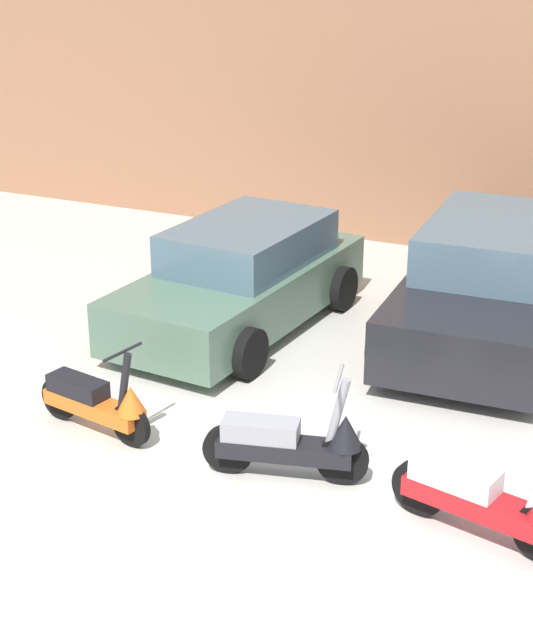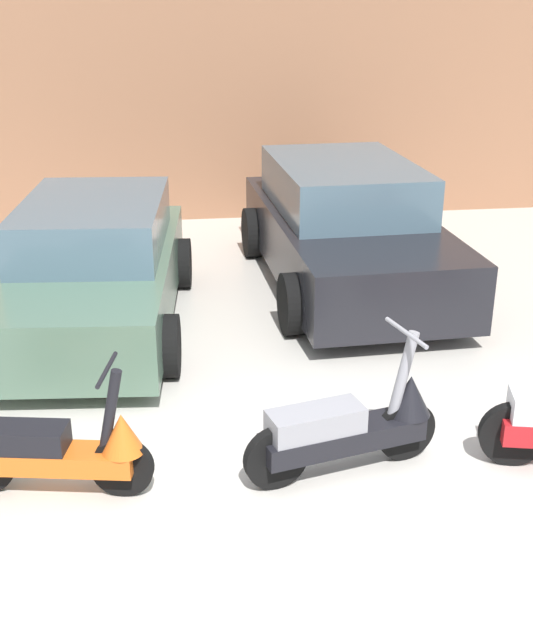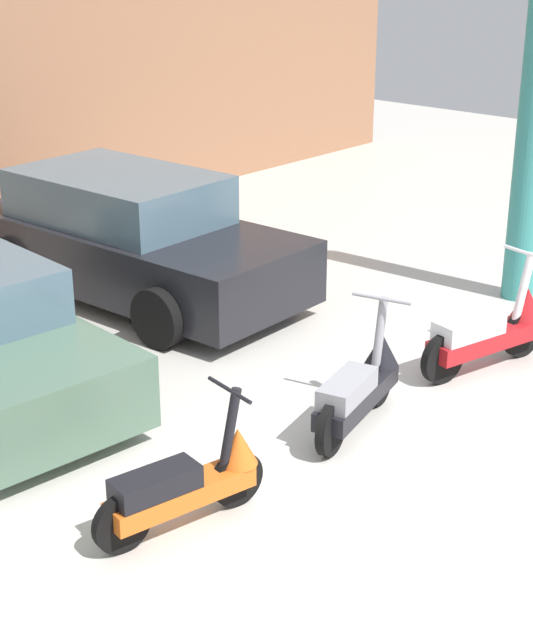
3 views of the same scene
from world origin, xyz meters
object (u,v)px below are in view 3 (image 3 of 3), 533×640
(scooter_front_left, at_px, (188,482))
(car_rear_center, at_px, (131,238))
(support_column_side, at_px, (532,139))
(scooter_front_right, at_px, (360,385))
(scooter_front_center, at_px, (490,330))

(scooter_front_left, distance_m, car_rear_center, 4.83)
(support_column_side, bearing_deg, scooter_front_right, -171.70)
(car_rear_center, relative_size, support_column_side, 1.15)
(scooter_front_center, bearing_deg, scooter_front_right, -173.50)
(car_rear_center, xyz_separation_m, support_column_side, (2.88, -3.34, 1.15))
(scooter_front_left, relative_size, scooter_front_right, 0.94)
(scooter_front_right, bearing_deg, support_column_side, -5.61)
(scooter_front_left, bearing_deg, car_rear_center, 64.49)
(scooter_front_right, height_order, car_rear_center, car_rear_center)
(scooter_front_left, xyz_separation_m, scooter_front_right, (2.01, 0.01, 0.02))
(scooter_front_right, distance_m, car_rear_center, 3.98)
(car_rear_center, bearing_deg, scooter_front_center, 10.69)
(scooter_front_right, relative_size, support_column_side, 0.40)
(scooter_front_center, height_order, car_rear_center, car_rear_center)
(scooter_front_center, relative_size, support_column_side, 0.42)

